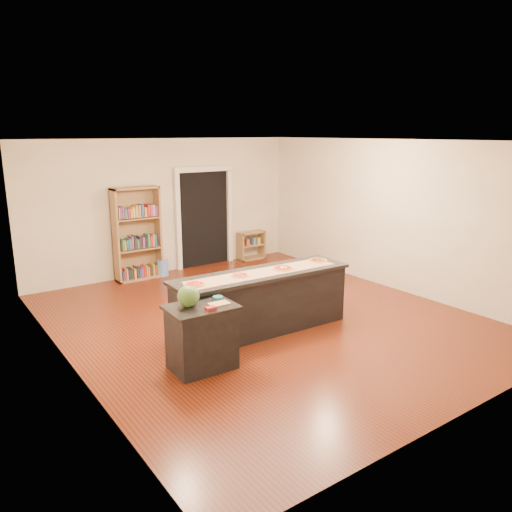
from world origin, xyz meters
TOP-DOWN VIEW (x-y plane):
  - room at (0.00, 0.00)m, footprint 6.00×7.00m
  - doorway at (0.90, 3.46)m, footprint 1.40×0.09m
  - kitchen_island at (-0.31, -0.39)m, footprint 2.79×0.75m
  - side_counter at (-1.65, -0.95)m, footprint 0.84×0.62m
  - bookshelf at (-0.74, 3.28)m, footprint 0.94×0.33m
  - low_shelf at (2.06, 3.31)m, footprint 0.66×0.28m
  - waste_bin at (-0.26, 3.21)m, footprint 0.24×0.24m
  - kraft_paper at (-0.31, -0.42)m, footprint 2.43×0.51m
  - watermelon at (-1.79, -0.89)m, footprint 0.27×0.27m
  - cutting_board at (-1.44, -1.03)m, footprint 0.26×0.18m
  - package_red at (-1.63, -1.16)m, footprint 0.13×0.09m
  - package_teal at (-1.37, -0.88)m, footprint 0.13×0.13m
  - pizza_a at (-1.43, -0.38)m, footprint 0.31×0.31m
  - pizza_b at (-0.68, -0.37)m, footprint 0.27×0.27m
  - pizza_c at (0.06, -0.43)m, footprint 0.31×0.31m
  - pizza_d at (0.80, -0.38)m, footprint 0.29×0.29m

SIDE VIEW (x-z plane):
  - waste_bin at x=-0.26m, z-range 0.00..0.34m
  - low_shelf at x=2.06m, z-range 0.00..0.66m
  - side_counter at x=-1.65m, z-range 0.00..0.84m
  - kitchen_island at x=-0.31m, z-range 0.00..0.92m
  - cutting_board at x=-1.44m, z-range 0.84..0.85m
  - package_red at x=-1.63m, z-range 0.84..0.88m
  - package_teal at x=-1.37m, z-range 0.84..0.88m
  - kraft_paper at x=-0.31m, z-range 0.92..0.92m
  - pizza_a at x=-1.43m, z-range 0.92..0.94m
  - pizza_c at x=0.06m, z-range 0.92..0.94m
  - pizza_d at x=0.80m, z-range 0.92..0.94m
  - pizza_b at x=-0.68m, z-range 0.92..0.94m
  - bookshelf at x=-0.74m, z-range 0.00..1.88m
  - watermelon at x=-1.79m, z-range 0.84..1.11m
  - doorway at x=0.90m, z-range 0.10..2.31m
  - room at x=0.00m, z-range 0.00..2.80m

